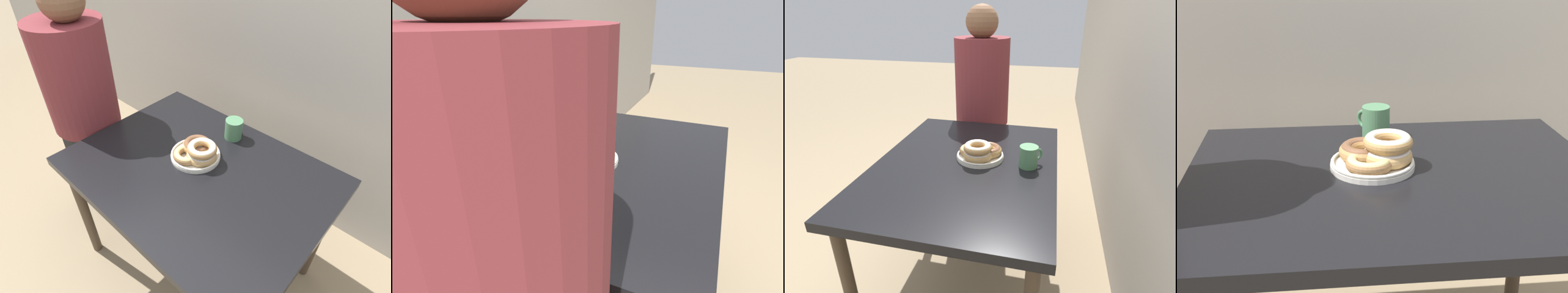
{
  "view_description": "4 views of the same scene",
  "coord_description": "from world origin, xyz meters",
  "views": [
    {
      "loc": [
        0.64,
        -0.36,
        1.62
      ],
      "look_at": [
        -0.06,
        0.39,
        0.78
      ],
      "focal_mm": 28.0,
      "sensor_mm": 36.0,
      "label": 1
    },
    {
      "loc": [
        -0.97,
        -0.02,
        1.22
      ],
      "look_at": [
        -0.06,
        0.39,
        0.78
      ],
      "focal_mm": 28.0,
      "sensor_mm": 36.0,
      "label": 2
    },
    {
      "loc": [
        1.2,
        0.69,
        1.37
      ],
      "look_at": [
        -0.06,
        0.39,
        0.78
      ],
      "focal_mm": 28.0,
      "sensor_mm": 36.0,
      "label": 3
    },
    {
      "loc": [
        -0.19,
        -0.91,
        1.28
      ],
      "look_at": [
        -0.06,
        0.39,
        0.78
      ],
      "focal_mm": 50.0,
      "sensor_mm": 36.0,
      "label": 4
    }
  ],
  "objects": [
    {
      "name": "donut_plate",
      "position": [
        -0.05,
        0.39,
        0.76
      ],
      "size": [
        0.24,
        0.25,
        0.09
      ],
      "color": "silver",
      "rests_on": "dining_table"
    },
    {
      "name": "dining_table",
      "position": [
        0.0,
        0.34,
        0.64
      ],
      "size": [
        1.08,
        0.82,
        0.72
      ],
      "color": "black",
      "rests_on": "ground_plane"
    },
    {
      "name": "coffee_mug",
      "position": [
        -0.03,
        0.62,
        0.77
      ],
      "size": [
        0.1,
        0.1,
        0.1
      ],
      "color": "#4C7F56",
      "rests_on": "dining_table"
    }
  ]
}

